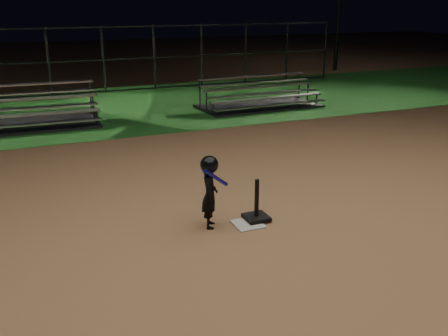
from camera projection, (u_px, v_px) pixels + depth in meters
ground at (248, 225)px, 7.94m from camera, size 80.00×80.00×0.00m
grass_strip at (122, 107)px, 16.68m from camera, size 60.00×8.00×0.01m
home_plate at (248, 224)px, 7.94m from camera, size 0.45×0.45×0.02m
batting_tee at (256, 212)px, 8.05m from camera, size 0.38×0.38×0.69m
child_batter at (210, 190)px, 7.69m from camera, size 0.51×0.54×1.18m
bleacher_left at (15, 119)px, 13.97m from camera, size 4.61×2.36×1.11m
bleacher_right at (260, 101)px, 16.58m from camera, size 4.07×2.09×0.98m
backstop_fence at (103, 60)px, 18.90m from camera, size 20.08×0.08×2.50m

